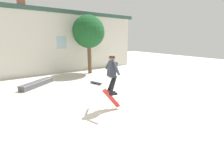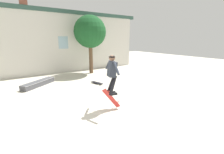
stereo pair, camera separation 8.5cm
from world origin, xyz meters
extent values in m
plane|color=beige|center=(0.00, 0.00, 0.00)|extent=(40.00, 40.00, 0.00)
cube|color=beige|center=(0.00, 7.30, 2.17)|extent=(14.49, 0.40, 4.34)
cube|color=#335147|center=(0.00, 7.30, 4.48)|extent=(15.22, 0.52, 0.28)
cube|color=#99B7C6|center=(0.84, 7.09, 2.27)|extent=(0.70, 0.02, 0.90)
cylinder|color=brown|center=(2.43, 5.78, 1.09)|extent=(0.28, 0.28, 2.18)
sphere|color=#194C23|center=(2.43, 5.78, 3.04)|extent=(2.31, 2.31, 2.31)
cube|color=#4C4C51|center=(-1.46, 4.43, 0.14)|extent=(1.89, 1.59, 0.28)
cube|color=#B7B7BC|center=(-1.33, 4.26, 0.27)|extent=(1.66, 1.28, 0.02)
cube|color=#282D38|center=(0.40, -0.15, 1.50)|extent=(0.35, 0.39, 0.57)
sphere|color=brown|center=(0.40, -0.15, 1.89)|extent=(0.25, 0.25, 0.21)
ellipsoid|color=black|center=(0.40, -0.15, 1.93)|extent=(0.26, 0.26, 0.12)
cylinder|color=black|center=(0.42, -0.07, 0.93)|extent=(0.34, 0.25, 0.72)
cube|color=black|center=(0.45, -0.08, 0.60)|extent=(0.27, 0.15, 0.07)
cylinder|color=black|center=(0.39, -0.24, 0.93)|extent=(0.37, 0.15, 0.72)
cube|color=black|center=(0.42, -0.24, 0.60)|extent=(0.27, 0.15, 0.07)
cylinder|color=#282D38|center=(0.48, 0.22, 1.61)|extent=(0.17, 0.46, 0.42)
cylinder|color=#282D38|center=(0.33, -0.52, 1.61)|extent=(0.17, 0.46, 0.42)
cube|color=red|center=(0.36, -0.17, 0.42)|extent=(0.53, 0.47, 0.79)
cylinder|color=#DB3D33|center=(0.57, -0.33, 0.28)|extent=(0.08, 0.06, 0.07)
cylinder|color=#DB3D33|center=(0.51, -0.15, 0.17)|extent=(0.08, 0.06, 0.07)
cylinder|color=#DB3D33|center=(0.28, -0.14, 0.70)|extent=(0.08, 0.06, 0.07)
cylinder|color=#DB3D33|center=(0.22, 0.03, 0.59)|extent=(0.08, 0.06, 0.07)
cube|color=black|center=(1.42, 2.99, 0.07)|extent=(0.46, 0.85, 0.02)
cylinder|color=silver|center=(1.61, 2.78, 0.03)|extent=(0.03, 0.06, 0.05)
cylinder|color=silver|center=(1.39, 2.71, 0.03)|extent=(0.03, 0.06, 0.05)
cylinder|color=silver|center=(1.45, 3.27, 0.03)|extent=(0.03, 0.06, 0.05)
cylinder|color=silver|center=(1.23, 3.20, 0.03)|extent=(0.03, 0.06, 0.05)
camera|label=1|loc=(-2.52, -4.41, 2.53)|focal=24.00mm
camera|label=2|loc=(-2.45, -4.46, 2.53)|focal=24.00mm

